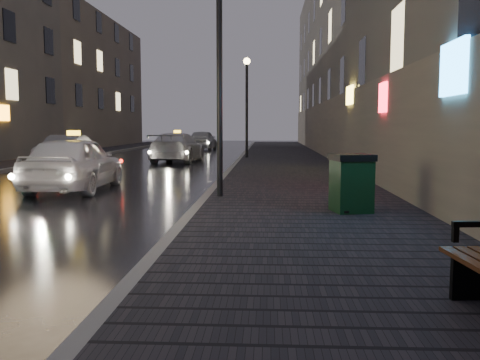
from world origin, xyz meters
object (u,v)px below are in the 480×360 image
object	(u,v)px
lamp_near	(219,55)
car_far	(203,140)
trash_bin	(351,183)
taxi_mid	(177,147)
lamp_far	(247,95)
taxi_near	(75,163)
car_left_mid	(65,150)

from	to	relation	value
lamp_near	car_far	bearing A→B (deg)	97.84
trash_bin	taxi_mid	bearing A→B (deg)	98.61
lamp_near	car_far	size ratio (longest dim) A/B	1.19
lamp_far	taxi_mid	distance (m)	4.72
lamp_near	trash_bin	bearing A→B (deg)	-38.07
lamp_far	taxi_mid	xyz separation A→B (m)	(-3.48, -1.62, -2.75)
lamp_far	car_far	xyz separation A→B (m)	(-3.86, 12.02, -2.73)
lamp_far	taxi_near	distance (m)	14.82
lamp_near	car_left_mid	size ratio (longest dim) A/B	1.23
car_far	lamp_far	bearing A→B (deg)	109.76
taxi_mid	car_far	bearing A→B (deg)	-85.22
lamp_near	car_far	distance (m)	28.41
car_left_mid	car_far	world-z (taller)	car_far
lamp_far	taxi_mid	size ratio (longest dim) A/B	1.03
lamp_far	trash_bin	world-z (taller)	lamp_far
lamp_near	taxi_near	world-z (taller)	lamp_near
lamp_far	trash_bin	distance (m)	18.61
car_left_mid	taxi_mid	distance (m)	5.49
lamp_near	trash_bin	size ratio (longest dim) A/B	4.63
lamp_far	trash_bin	bearing A→B (deg)	-81.26
taxi_mid	lamp_far	bearing A→B (deg)	-151.82
lamp_near	taxi_mid	distance (m)	15.05
car_left_mid	car_far	distance (m)	16.63
lamp_near	trash_bin	world-z (taller)	lamp_near
taxi_near	car_far	size ratio (longest dim) A/B	1.04
taxi_mid	trash_bin	bearing A→B (deg)	113.96
taxi_near	lamp_near	bearing A→B (deg)	152.83
taxi_near	car_left_mid	xyz separation A→B (m)	(-4.12, 9.94, -0.08)
lamp_near	taxi_mid	xyz separation A→B (m)	(-3.48, 14.38, -2.75)
trash_bin	car_left_mid	size ratio (longest dim) A/B	0.27
lamp_near	car_left_mid	bearing A→B (deg)	125.06
taxi_near	car_far	distance (m)	25.93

